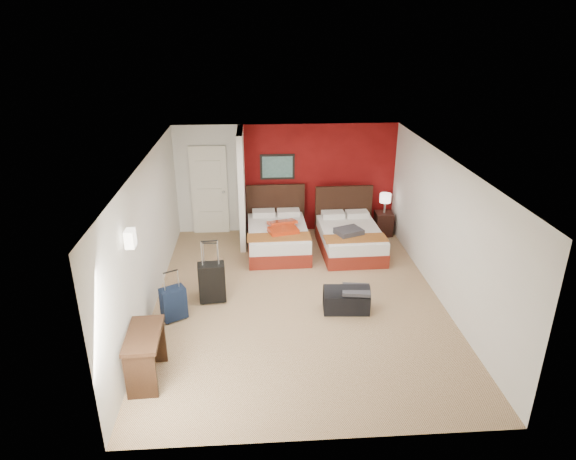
{
  "coord_description": "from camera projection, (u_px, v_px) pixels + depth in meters",
  "views": [
    {
      "loc": [
        -0.7,
        -7.67,
        4.54
      ],
      "look_at": [
        -0.12,
        0.8,
        1.0
      ],
      "focal_mm": 31.02,
      "sensor_mm": 36.0,
      "label": 1
    }
  ],
  "objects": [
    {
      "name": "red_accent_panel",
      "position": [
        319.0,
        178.0,
        11.39
      ],
      "size": [
        3.5,
        0.04,
        2.5
      ],
      "primitive_type": "cube",
      "color": "maroon",
      "rests_on": "ground"
    },
    {
      "name": "room_walls",
      "position": [
        220.0,
        207.0,
        9.58
      ],
      "size": [
        5.02,
        6.52,
        2.5
      ],
      "color": "silver",
      "rests_on": "ground"
    },
    {
      "name": "jacket_bundle",
      "position": [
        349.0,
        232.0,
        10.18
      ],
      "size": [
        0.63,
        0.57,
        0.12
      ],
      "primitive_type": "cube",
      "rotation": [
        0.0,
        0.0,
        0.39
      ],
      "color": "#3B3B40",
      "rests_on": "bed_right"
    },
    {
      "name": "partition_wall",
      "position": [
        242.0,
        188.0,
        10.71
      ],
      "size": [
        0.12,
        1.2,
        2.5
      ],
      "primitive_type": "cube",
      "color": "silver",
      "rests_on": "ground"
    },
    {
      "name": "jacket_draped",
      "position": [
        356.0,
        290.0,
        8.3
      ],
      "size": [
        0.51,
        0.46,
        0.06
      ],
      "primitive_type": "cube",
      "rotation": [
        0.0,
        0.0,
        -0.16
      ],
      "color": "#3A3A3F",
      "rests_on": "duffel_bag"
    },
    {
      "name": "bed_right",
      "position": [
        350.0,
        240.0,
        10.58
      ],
      "size": [
        1.28,
        1.8,
        0.53
      ],
      "primitive_type": "cube",
      "rotation": [
        0.0,
        0.0,
        0.03
      ],
      "color": "white",
      "rests_on": "ground"
    },
    {
      "name": "red_suitcase_open",
      "position": [
        283.0,
        227.0,
        10.42
      ],
      "size": [
        0.76,
        0.93,
        0.1
      ],
      "primitive_type": "cube",
      "rotation": [
        0.0,
        0.0,
        0.24
      ],
      "color": "red",
      "rests_on": "bed_left"
    },
    {
      "name": "suitcase_charcoal",
      "position": [
        212.0,
        280.0,
        8.86
      ],
      "size": [
        0.42,
        0.28,
        0.6
      ],
      "primitive_type": "cube",
      "rotation": [
        0.0,
        0.0,
        -0.07
      ],
      "color": "black",
      "rests_on": "ground"
    },
    {
      "name": "desk",
      "position": [
        146.0,
        356.0,
        6.72
      ],
      "size": [
        0.48,
        0.91,
        0.74
      ],
      "primitive_type": "cube",
      "rotation": [
        0.0,
        0.0,
        0.04
      ],
      "color": "black",
      "rests_on": "ground"
    },
    {
      "name": "nightstand",
      "position": [
        383.0,
        223.0,
        11.45
      ],
      "size": [
        0.39,
        0.39,
        0.54
      ],
      "primitive_type": "cube",
      "rotation": [
        0.0,
        0.0,
        -0.01
      ],
      "color": "black",
      "rests_on": "ground"
    },
    {
      "name": "entry_door",
      "position": [
        210.0,
        190.0,
        11.29
      ],
      "size": [
        0.82,
        0.06,
        2.05
      ],
      "primitive_type": "cube",
      "color": "silver",
      "rests_on": "ground"
    },
    {
      "name": "bed_left",
      "position": [
        278.0,
        239.0,
        10.63
      ],
      "size": [
        1.29,
        1.82,
        0.54
      ],
      "primitive_type": "cube",
      "rotation": [
        0.0,
        0.0,
        0.02
      ],
      "color": "silver",
      "rests_on": "ground"
    },
    {
      "name": "table_lamp",
      "position": [
        385.0,
        203.0,
        11.26
      ],
      "size": [
        0.32,
        0.32,
        0.45
      ],
      "primitive_type": "cylinder",
      "rotation": [
        0.0,
        0.0,
        0.35
      ],
      "color": "silver",
      "rests_on": "nightstand"
    },
    {
      "name": "duffel_bag",
      "position": [
        346.0,
        300.0,
        8.42
      ],
      "size": [
        0.8,
        0.46,
        0.39
      ],
      "primitive_type": "cube",
      "rotation": [
        0.0,
        0.0,
        -0.07
      ],
      "color": "black",
      "rests_on": "ground"
    },
    {
      "name": "suitcase_black",
      "position": [
        212.0,
        284.0,
        8.65
      ],
      "size": [
        0.49,
        0.33,
        0.69
      ],
      "primitive_type": "cube",
      "rotation": [
        0.0,
        0.0,
        0.11
      ],
      "color": "black",
      "rests_on": "ground"
    },
    {
      "name": "ground",
      "position": [
        298.0,
        299.0,
        8.85
      ],
      "size": [
        6.5,
        6.5,
        0.0
      ],
      "primitive_type": "plane",
      "color": "tan",
      "rests_on": "ground"
    },
    {
      "name": "suitcase_navy",
      "position": [
        174.0,
        305.0,
        8.14
      ],
      "size": [
        0.46,
        0.4,
        0.55
      ],
      "primitive_type": "cube",
      "rotation": [
        0.0,
        0.0,
        0.51
      ],
      "color": "black",
      "rests_on": "ground"
    }
  ]
}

